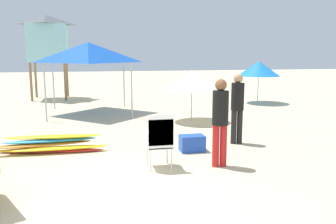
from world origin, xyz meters
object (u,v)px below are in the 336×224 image
at_px(lifeguard_near_center, 237,103).
at_px(popup_canopy, 88,52).
at_px(stacked_plastic_chairs, 160,137).
at_px(lifeguard_near_left, 220,117).
at_px(beach_umbrella_far, 192,80).
at_px(surfboard_pile, 50,145).
at_px(cooler_box, 192,143).
at_px(beach_umbrella_mid, 259,69).
at_px(lifeguard_tower, 48,39).

height_order(lifeguard_near_center, popup_canopy, popup_canopy).
height_order(stacked_plastic_chairs, lifeguard_near_left, lifeguard_near_left).
distance_m(stacked_plastic_chairs, beach_umbrella_far, 5.13).
xyz_separation_m(surfboard_pile, cooler_box, (3.23, -0.58, 0.00)).
bearing_deg(beach_umbrella_mid, lifeguard_near_center, -120.04).
bearing_deg(popup_canopy, beach_umbrella_far, -36.19).
bearing_deg(cooler_box, popup_canopy, 111.06).
relative_size(lifeguard_near_center, cooler_box, 3.15).
bearing_deg(lifeguard_near_center, beach_umbrella_mid, 59.96).
xyz_separation_m(lifeguard_tower, cooler_box, (4.22, -10.85, -2.78)).
xyz_separation_m(popup_canopy, cooler_box, (2.30, -5.98, -2.10)).
height_order(surfboard_pile, lifeguard_tower, lifeguard_tower).
bearing_deg(beach_umbrella_far, stacked_plastic_chairs, -112.97).
distance_m(surfboard_pile, lifeguard_tower, 10.69).
distance_m(lifeguard_near_center, beach_umbrella_mid, 7.85).
height_order(beach_umbrella_mid, beach_umbrella_far, beach_umbrella_mid).
bearing_deg(popup_canopy, stacked_plastic_chairs, -79.42).
bearing_deg(cooler_box, stacked_plastic_chairs, -131.49).
relative_size(lifeguard_near_left, lifeguard_near_center, 1.00).
bearing_deg(beach_umbrella_mid, surfboard_pile, -141.75).
height_order(lifeguard_near_left, lifeguard_tower, lifeguard_tower).
relative_size(stacked_plastic_chairs, popup_canopy, 0.38).
bearing_deg(lifeguard_near_left, cooler_box, 100.62).
xyz_separation_m(popup_canopy, beach_umbrella_mid, (7.52, 1.26, -0.72)).
xyz_separation_m(lifeguard_tower, beach_umbrella_far, (5.22, -7.29, -1.58)).
bearing_deg(surfboard_pile, lifeguard_near_center, -1.48).
relative_size(surfboard_pile, lifeguard_near_center, 1.47).
bearing_deg(lifeguard_near_center, lifeguard_near_left, -122.92).
distance_m(lifeguard_near_center, popup_canopy, 6.71).
relative_size(beach_umbrella_far, cooler_box, 3.31).
relative_size(lifeguard_near_center, beach_umbrella_far, 0.95).
bearing_deg(popup_canopy, beach_umbrella_mid, 9.51).
bearing_deg(beach_umbrella_far, surfboard_pile, -144.81).
bearing_deg(lifeguard_tower, lifeguard_near_left, -69.75).
distance_m(lifeguard_tower, beach_umbrella_far, 9.10).
height_order(lifeguard_near_center, beach_umbrella_mid, beach_umbrella_mid).
height_order(lifeguard_near_left, popup_canopy, popup_canopy).
relative_size(lifeguard_near_center, beach_umbrella_mid, 0.93).
bearing_deg(cooler_box, beach_umbrella_mid, 54.22).
bearing_deg(stacked_plastic_chairs, lifeguard_near_center, 34.60).
relative_size(lifeguard_near_left, cooler_box, 3.14).
height_order(surfboard_pile, beach_umbrella_mid, beach_umbrella_mid).
bearing_deg(surfboard_pile, cooler_box, -10.22).
height_order(lifeguard_near_left, beach_umbrella_mid, beach_umbrella_mid).
bearing_deg(beach_umbrella_far, lifeguard_near_center, -84.49).
distance_m(lifeguard_near_left, beach_umbrella_mid, 9.82).
height_order(stacked_plastic_chairs, popup_canopy, popup_canopy).
relative_size(stacked_plastic_chairs, beach_umbrella_far, 0.60).
bearing_deg(stacked_plastic_chairs, popup_canopy, 100.58).
relative_size(lifeguard_tower, beach_umbrella_far, 2.19).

